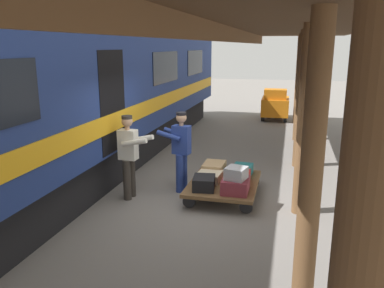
% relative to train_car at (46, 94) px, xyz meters
% --- Properties ---
extents(ground_plane, '(60.00, 60.00, 0.00)m').
position_rel_train_car_xyz_m(ground_plane, '(-3.29, 0.00, -2.06)').
color(ground_plane, slate).
extents(platform_canopy, '(3.20, 18.84, 3.56)m').
position_rel_train_car_xyz_m(platform_canopy, '(-5.09, -0.00, 1.20)').
color(platform_canopy, brown).
rests_on(platform_canopy, ground_plane).
extents(train_car, '(3.02, 19.62, 4.00)m').
position_rel_train_car_xyz_m(train_car, '(0.00, 0.00, 0.00)').
color(train_car, navy).
rests_on(train_car, ground_plane).
extents(luggage_cart, '(1.36, 1.86, 0.32)m').
position_rel_train_car_xyz_m(luggage_cart, '(-3.67, -0.46, -1.79)').
color(luggage_cart, brown).
rests_on(luggage_cart, ground_plane).
extents(suitcase_tan_vintage, '(0.45, 0.61, 0.23)m').
position_rel_train_car_xyz_m(suitcase_tan_vintage, '(-3.36, -0.97, -1.63)').
color(suitcase_tan_vintage, tan).
rests_on(suitcase_tan_vintage, luggage_cart).
extents(suitcase_black_hardshell, '(0.47, 0.55, 0.25)m').
position_rel_train_car_xyz_m(suitcase_black_hardshell, '(-3.36, 0.06, -1.62)').
color(suitcase_black_hardshell, black).
rests_on(suitcase_black_hardshell, luggage_cart).
extents(suitcase_teal_softside, '(0.43, 0.61, 0.21)m').
position_rel_train_car_xyz_m(suitcase_teal_softside, '(-3.98, -0.97, -1.64)').
color(suitcase_teal_softside, '#1E666B').
rests_on(suitcase_teal_softside, luggage_cart).
extents(suitcase_cream_canvas, '(0.52, 0.53, 0.17)m').
position_rel_train_car_xyz_m(suitcase_cream_canvas, '(-3.36, -0.46, -1.66)').
color(suitcase_cream_canvas, beige).
rests_on(suitcase_cream_canvas, luggage_cart).
extents(suitcase_red_plastic, '(0.44, 0.52, 0.24)m').
position_rel_train_car_xyz_m(suitcase_red_plastic, '(-3.98, -0.46, -1.63)').
color(suitcase_red_plastic, '#AD231E').
rests_on(suitcase_red_plastic, luggage_cart).
extents(suitcase_burgundy_valise, '(0.50, 0.60, 0.27)m').
position_rel_train_car_xyz_m(suitcase_burgundy_valise, '(-3.98, 0.06, -1.61)').
color(suitcase_burgundy_valise, maroon).
rests_on(suitcase_burgundy_valise, luggage_cart).
extents(suitcase_gray_aluminum, '(0.44, 0.45, 0.23)m').
position_rel_train_car_xyz_m(suitcase_gray_aluminum, '(-3.99, 0.09, -1.36)').
color(suitcase_gray_aluminum, '#9EA0A5').
rests_on(suitcase_gray_aluminum, suitcase_burgundy_valise).
extents(porter_in_overalls, '(0.71, 0.50, 1.70)m').
position_rel_train_car_xyz_m(porter_in_overalls, '(-2.72, -0.58, -1.14)').
color(porter_in_overalls, navy).
rests_on(porter_in_overalls, ground_plane).
extents(porter_by_door, '(0.68, 0.45, 1.70)m').
position_rel_train_car_xyz_m(porter_by_door, '(-1.84, 0.09, -1.14)').
color(porter_by_door, '#332D28').
rests_on(porter_by_door, ground_plane).
extents(baggage_tug, '(1.13, 1.72, 1.30)m').
position_rel_train_car_xyz_m(baggage_tug, '(-4.28, -9.62, -1.43)').
color(baggage_tug, orange).
rests_on(baggage_tug, ground_plane).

